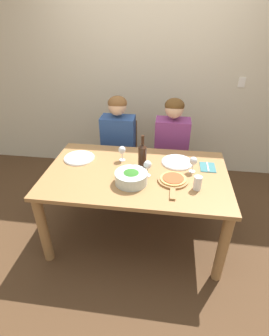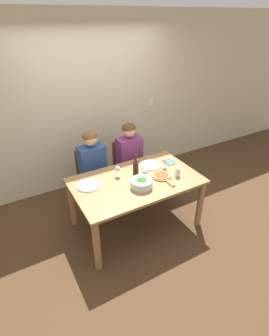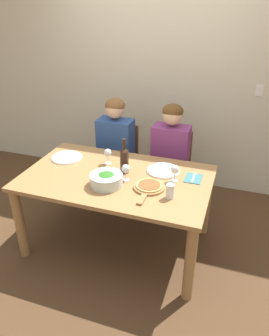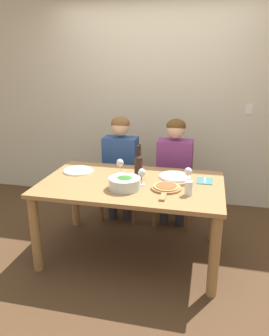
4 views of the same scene
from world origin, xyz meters
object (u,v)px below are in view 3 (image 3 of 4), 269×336
at_px(wine_bottle, 124,160).
at_px(chair_right, 171,167).
at_px(water_tumbler, 170,191).
at_px(broccoli_bowl, 106,180).
at_px(chair_left, 119,159).
at_px(person_man, 170,150).
at_px(dinner_plate_right, 163,170).
at_px(fork_on_napkin, 193,178).
at_px(person_woman, 115,142).
at_px(pizza_on_board, 149,187).
at_px(wine_glass_right, 175,170).
at_px(wine_glass_left, 108,154).
at_px(dinner_plate_left, 67,157).
at_px(wine_glass_centre, 126,170).

bearing_deg(wine_bottle, chair_right, 70.59).
bearing_deg(water_tumbler, broccoli_bowl, 177.97).
xyz_separation_m(chair_left, wine_bottle, (0.35, -0.75, 0.40)).
bearing_deg(person_man, dinner_plate_right, -83.58).
bearing_deg(person_man, chair_right, 90.00).
bearing_deg(fork_on_napkin, water_tumbler, -108.79).
xyz_separation_m(wine_bottle, water_tumbler, (0.48, -0.28, -0.07)).
distance_m(person_man, water_tumbler, 0.95).
height_order(dinner_plate_right, water_tumbler, water_tumbler).
height_order(person_man, water_tumbler, person_man).
distance_m(person_woman, broccoli_bowl, 0.95).
relative_size(chair_left, pizza_on_board, 2.14).
bearing_deg(wine_glass_right, fork_on_napkin, 32.42).
distance_m(person_man, broccoli_bowl, 0.96).
bearing_deg(wine_glass_left, fork_on_napkin, -1.80).
height_order(wine_bottle, pizza_on_board, wine_bottle).
bearing_deg(pizza_on_board, dinner_plate_right, 83.71).
xyz_separation_m(broccoli_bowl, pizza_on_board, (0.35, 0.06, -0.04)).
relative_size(person_man, dinner_plate_left, 4.06).
relative_size(dinner_plate_right, pizza_on_board, 0.74).
distance_m(chair_right, pizza_on_board, 0.99).
relative_size(chair_right, pizza_on_board, 2.14).
bearing_deg(fork_on_napkin, wine_glass_centre, -158.31).
relative_size(person_man, water_tumbler, 10.11).
bearing_deg(person_woman, wine_glass_right, -38.92).
bearing_deg(fork_on_napkin, wine_bottle, -171.81).
relative_size(wine_glass_left, wine_glass_centre, 1.00).
bearing_deg(person_man, wine_glass_centre, -104.79).
bearing_deg(wine_glass_left, wine_glass_right, -10.24).
height_order(person_woman, person_man, same).
height_order(wine_glass_right, fork_on_napkin, wine_glass_right).
bearing_deg(wine_bottle, chair_left, 115.09).
xyz_separation_m(chair_left, pizza_on_board, (0.64, -0.95, 0.29)).
bearing_deg(wine_glass_left, chair_right, 53.56).
xyz_separation_m(chair_left, dinner_plate_right, (0.68, -0.62, 0.28)).
relative_size(broccoli_bowl, dinner_plate_left, 0.93).
height_order(dinner_plate_left, wine_glass_centre, wine_glass_centre).
relative_size(person_woman, dinner_plate_left, 4.06).
relative_size(person_man, wine_glass_left, 8.01).
distance_m(wine_bottle, wine_glass_centre, 0.14).
height_order(broccoli_bowl, dinner_plate_left, broccoli_bowl).
bearing_deg(wine_glass_left, dinner_plate_left, -176.61).
xyz_separation_m(chair_right, pizza_on_board, (0.02, -0.95, 0.29)).
relative_size(wine_bottle, broccoli_bowl, 1.17).
xyz_separation_m(chair_right, person_man, (-0.00, -0.11, 0.26)).
height_order(person_man, fork_on_napkin, person_man).
distance_m(chair_left, wine_glass_centre, 1.05).
distance_m(chair_right, wine_glass_left, 0.88).
bearing_deg(wine_glass_right, dinner_plate_left, 175.04).
bearing_deg(dinner_plate_right, wine_bottle, -157.67).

